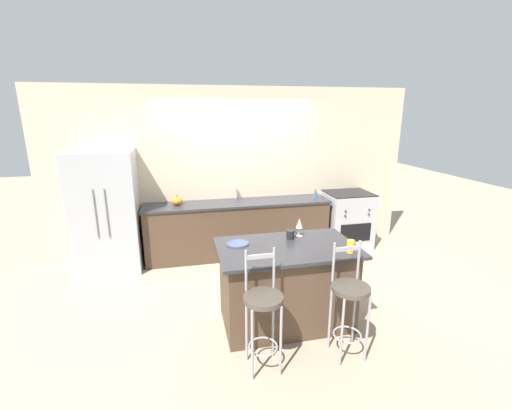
% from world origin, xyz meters
% --- Properties ---
extents(ground_plane, '(18.00, 18.00, 0.00)m').
position_xyz_m(ground_plane, '(0.00, 0.00, 0.00)').
color(ground_plane, tan).
extents(wall_back, '(6.00, 0.07, 2.70)m').
position_xyz_m(wall_back, '(0.00, 0.64, 1.35)').
color(wall_back, beige).
rests_on(wall_back, ground_plane).
extents(back_counter, '(2.97, 0.62, 0.91)m').
position_xyz_m(back_counter, '(0.00, 0.35, 0.46)').
color(back_counter, '#4C3828').
rests_on(back_counter, ground_plane).
extents(sink_faucet, '(0.02, 0.13, 0.22)m').
position_xyz_m(sink_faucet, '(0.00, 0.53, 1.05)').
color(sink_faucet, '#ADAFB5').
rests_on(sink_faucet, back_counter).
extents(kitchen_island, '(1.50, 0.90, 0.92)m').
position_xyz_m(kitchen_island, '(0.20, -1.65, 0.46)').
color(kitchen_island, '#4C3828').
rests_on(kitchen_island, ground_plane).
extents(refrigerator, '(0.89, 0.74, 1.78)m').
position_xyz_m(refrigerator, '(-1.96, 0.26, 0.89)').
color(refrigerator, '#ADAFB5').
rests_on(refrigerator, ground_plane).
extents(oven_range, '(0.75, 0.68, 0.98)m').
position_xyz_m(oven_range, '(1.91, 0.29, 0.49)').
color(oven_range, '#ADAFB5').
rests_on(oven_range, ground_plane).
extents(bar_stool_near, '(0.36, 0.36, 1.14)m').
position_xyz_m(bar_stool_near, '(-0.22, -2.29, 0.60)').
color(bar_stool_near, '#99999E').
rests_on(bar_stool_near, ground_plane).
extents(bar_stool_far, '(0.36, 0.36, 1.14)m').
position_xyz_m(bar_stool_far, '(0.62, -2.30, 0.60)').
color(bar_stool_far, '#99999E').
rests_on(bar_stool_far, ground_plane).
extents(dinner_plate, '(0.25, 0.25, 0.02)m').
position_xyz_m(dinner_plate, '(-0.31, -1.47, 0.92)').
color(dinner_plate, '#425170').
rests_on(dinner_plate, kitchen_island).
extents(wine_glass, '(0.08, 0.08, 0.21)m').
position_xyz_m(wine_glass, '(0.43, -1.37, 1.07)').
color(wine_glass, white).
rests_on(wine_glass, kitchen_island).
extents(coffee_mug, '(0.13, 0.09, 0.10)m').
position_xyz_m(coffee_mug, '(0.31, -1.43, 0.97)').
color(coffee_mug, '#232326').
rests_on(coffee_mug, kitchen_island).
extents(tumbler_cup, '(0.08, 0.08, 0.13)m').
position_xyz_m(tumbler_cup, '(0.78, -1.94, 0.98)').
color(tumbler_cup, gold).
rests_on(tumbler_cup, kitchen_island).
extents(pumpkin_decoration, '(0.17, 0.17, 0.15)m').
position_xyz_m(pumpkin_decoration, '(-0.95, 0.36, 0.97)').
color(pumpkin_decoration, orange).
rests_on(pumpkin_decoration, back_counter).
extents(soap_bottle, '(0.04, 0.04, 0.15)m').
position_xyz_m(soap_bottle, '(1.31, 0.30, 0.97)').
color(soap_bottle, teal).
rests_on(soap_bottle, back_counter).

